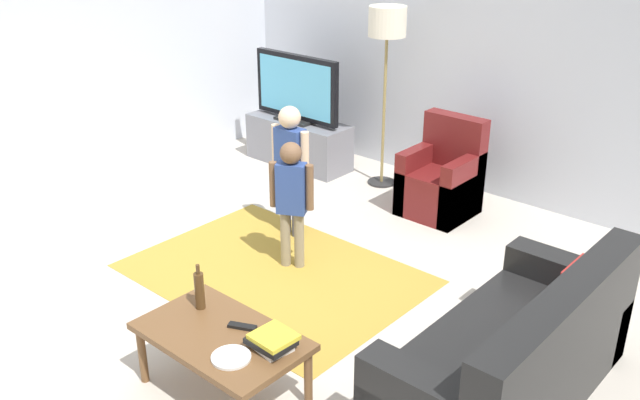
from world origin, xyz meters
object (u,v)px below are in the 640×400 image
(bottle, at_px, (199,290))
(child_near_tv, at_px, (290,160))
(tv_remote, at_px, (242,326))
(coffee_table, at_px, (222,341))
(couch, at_px, (519,362))
(floor_lamp, at_px, (387,32))
(tv, at_px, (296,89))
(tv_stand, at_px, (299,143))
(book_stack, at_px, (272,341))
(armchair, at_px, (443,182))
(child_center, at_px, (292,194))
(plate, at_px, (231,357))

(bottle, bearing_deg, child_near_tv, 116.85)
(tv_remote, bearing_deg, coffee_table, -137.81)
(couch, distance_m, floor_lamp, 3.65)
(tv_remote, bearing_deg, tv, 103.11)
(tv_stand, bearing_deg, floor_lamp, 8.46)
(book_stack, height_order, tv_remote, book_stack)
(couch, relative_size, tv_remote, 10.59)
(couch, relative_size, coffee_table, 1.80)
(armchair, bearing_deg, coffee_table, -81.88)
(book_stack, bearing_deg, couch, 43.12)
(book_stack, bearing_deg, tv_remote, 174.92)
(child_center, xyz_separation_m, coffee_table, (0.76, -1.40, -0.26))
(book_stack, xyz_separation_m, tv_remote, (-0.27, 0.02, -0.04))
(couch, bearing_deg, tv, 150.79)
(child_center, xyz_separation_m, plate, (0.99, -1.52, -0.20))
(child_near_tv, bearing_deg, tv, 131.38)
(armchair, distance_m, floor_lamp, 1.51)
(child_near_tv, bearing_deg, book_stack, -49.09)
(tv, height_order, couch, tv)
(floor_lamp, distance_m, coffee_table, 3.70)
(floor_lamp, bearing_deg, bottle, -72.86)
(couch, bearing_deg, child_near_tv, 163.39)
(couch, height_order, child_near_tv, child_near_tv)
(tv_remote, bearing_deg, child_near_tv, 100.56)
(couch, xyz_separation_m, child_near_tv, (-2.51, 0.75, 0.41))
(plate, bearing_deg, floor_lamp, 113.84)
(tv_stand, height_order, floor_lamp, floor_lamp)
(tv, xyz_separation_m, book_stack, (2.62, -3.00, -0.38))
(child_near_tv, xyz_separation_m, bottle, (0.86, -1.70, -0.15))
(book_stack, relative_size, plate, 1.18)
(coffee_table, height_order, book_stack, book_stack)
(armchair, height_order, child_near_tv, child_near_tv)
(tv_stand, distance_m, armchair, 1.86)
(couch, bearing_deg, bottle, -149.79)
(tv_stand, height_order, armchair, armchair)
(tv_stand, bearing_deg, armchair, -1.21)
(tv, relative_size, coffee_table, 1.10)
(tv, height_order, book_stack, tv)
(bottle, distance_m, plate, 0.58)
(book_stack, bearing_deg, child_near_tv, 130.91)
(tv, bearing_deg, bottle, -56.27)
(child_center, xyz_separation_m, book_stack, (1.08, -1.30, -0.16))
(tv, height_order, tv_remote, tv)
(tv_stand, xyz_separation_m, coffee_table, (2.30, -3.11, 0.13))
(couch, distance_m, plate, 1.63)
(armchair, height_order, bottle, armchair)
(couch, bearing_deg, tv_stand, 150.54)
(child_near_tv, xyz_separation_m, plate, (1.38, -1.92, -0.27))
(bottle, bearing_deg, plate, -22.92)
(tv_stand, relative_size, child_near_tv, 1.04)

